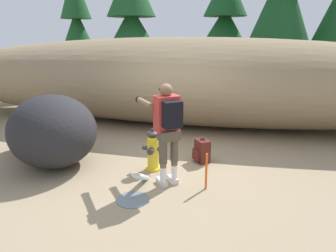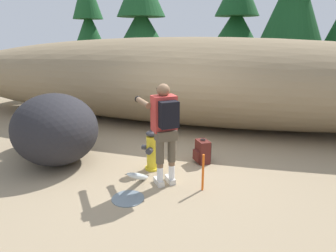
# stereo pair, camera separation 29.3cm
# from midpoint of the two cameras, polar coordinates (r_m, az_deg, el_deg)

# --- Properties ---
(ground_plane) EXTENTS (56.00, 56.00, 0.04)m
(ground_plane) POSITION_cam_midpoint_polar(r_m,az_deg,el_deg) (5.58, -3.73, -8.12)
(ground_plane) COLOR #998466
(dirt_embankment) EXTENTS (16.37, 3.20, 2.31)m
(dirt_embankment) POSITION_cam_midpoint_polar(r_m,az_deg,el_deg) (8.20, 2.61, 8.53)
(dirt_embankment) COLOR #897556
(dirt_embankment) RESTS_ON ground_plane
(fire_hydrant) EXTENTS (0.38, 0.33, 0.78)m
(fire_hydrant) POSITION_cam_midpoint_polar(r_m,az_deg,el_deg) (5.37, -4.48, -4.76)
(fire_hydrant) COLOR yellow
(fire_hydrant) RESTS_ON ground_plane
(hydrant_water_jet) EXTENTS (0.49, 1.21, 0.61)m
(hydrant_water_jet) POSITION_cam_midpoint_polar(r_m,az_deg,el_deg) (4.86, -7.02, -10.46)
(hydrant_water_jet) COLOR silver
(hydrant_water_jet) RESTS_ON ground_plane
(utility_worker) EXTENTS (0.91, 1.00, 1.64)m
(utility_worker) POSITION_cam_midpoint_polar(r_m,az_deg,el_deg) (4.64, -2.03, 0.63)
(utility_worker) COLOR beige
(utility_worker) RESTS_ON ground_plane
(spare_backpack) EXTENTS (0.36, 0.36, 0.47)m
(spare_backpack) POSITION_cam_midpoint_polar(r_m,az_deg,el_deg) (5.76, 5.01, -4.78)
(spare_backpack) COLOR #511E19
(spare_backpack) RESTS_ON ground_plane
(boulder_large) EXTENTS (2.28, 2.26, 1.33)m
(boulder_large) POSITION_cam_midpoint_polar(r_m,az_deg,el_deg) (5.89, -22.41, -0.92)
(boulder_large) COLOR #242327
(boulder_large) RESTS_ON ground_plane
(boulder_mid) EXTENTS (1.17, 1.18, 0.69)m
(boulder_mid) POSITION_cam_midpoint_polar(r_m,az_deg,el_deg) (6.90, -25.59, -1.64)
(boulder_mid) COLOR #342F21
(boulder_mid) RESTS_ON ground_plane
(pine_tree_far_left) EXTENTS (1.87, 1.87, 4.86)m
(pine_tree_far_left) POSITION_cam_midpoint_polar(r_m,az_deg,el_deg) (13.31, -17.58, 17.51)
(pine_tree_far_left) COLOR #47331E
(pine_tree_far_left) RESTS_ON ground_plane
(pine_tree_left) EXTENTS (2.68, 2.68, 4.83)m
(pine_tree_left) POSITION_cam_midpoint_polar(r_m,az_deg,el_deg) (11.39, -7.69, 18.34)
(pine_tree_left) COLOR #47331E
(pine_tree_left) RESTS_ON ground_plane
(pine_tree_center) EXTENTS (2.87, 2.87, 5.07)m
(pine_tree_center) POSITION_cam_midpoint_polar(r_m,az_deg,el_deg) (13.82, 10.10, 18.50)
(pine_tree_center) COLOR #47331E
(pine_tree_center) RESTS_ON ground_plane
(survey_stake) EXTENTS (0.04, 0.04, 0.60)m
(survey_stake) POSITION_cam_midpoint_polar(r_m,az_deg,el_deg) (4.74, 5.53, -8.65)
(survey_stake) COLOR #E55914
(survey_stake) RESTS_ON ground_plane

